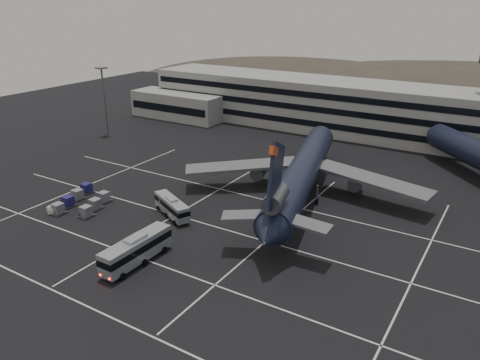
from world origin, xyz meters
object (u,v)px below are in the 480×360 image
at_px(trijet_main, 302,173).
at_px(bus_far, 172,206).
at_px(tug_a, 54,210).
at_px(uld_cluster, 82,201).
at_px(bus_near, 136,249).

xyz_separation_m(trijet_main, bus_far, (-15.91, -18.56, -3.35)).
height_order(trijet_main, tug_a, trijet_main).
bearing_deg(bus_far, uld_cluster, 133.22).
bearing_deg(bus_far, trijet_main, -14.68).
xyz_separation_m(bus_far, uld_cluster, (-16.69, -5.20, -0.92)).
distance_m(bus_near, bus_far, 15.81).
relative_size(trijet_main, uld_cluster, 4.74).
xyz_separation_m(bus_near, uld_cluster, (-22.37, 9.55, -1.36)).
height_order(bus_near, bus_far, bus_near).
relative_size(trijet_main, bus_far, 5.80).
relative_size(bus_far, tug_a, 4.03).
xyz_separation_m(trijet_main, uld_cluster, (-32.60, -23.75, -4.28)).
height_order(bus_far, uld_cluster, bus_far).
xyz_separation_m(trijet_main, tug_a, (-34.47, -28.60, -4.64)).
height_order(bus_near, uld_cluster, bus_near).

